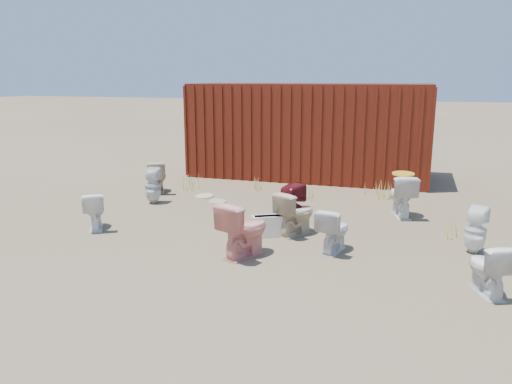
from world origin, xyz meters
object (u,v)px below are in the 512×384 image
(toilet_back_a, at_px, (153,186))
(toilet_back_beige_right, at_px, (296,213))
(toilet_front_pink, at_px, (244,229))
(toilet_back_e, at_px, (476,230))
(toilet_front_maroon, at_px, (291,208))
(toilet_front_c, at_px, (334,230))
(toilet_front_a, at_px, (94,210))
(shipping_container, at_px, (310,130))
(toilet_front_e, at_px, (488,268))
(toilet_back_yellowlid, at_px, (402,195))
(toilet_back_beige_left, at_px, (158,177))
(loose_tank, at_px, (267,226))

(toilet_back_a, xyz_separation_m, toilet_back_beige_right, (3.31, -1.16, -0.00))
(toilet_front_pink, relative_size, toilet_back_e, 1.17)
(toilet_front_maroon, bearing_deg, toilet_front_c, 169.66)
(toilet_front_a, xyz_separation_m, toilet_front_pink, (2.89, -0.48, 0.09))
(shipping_container, xyz_separation_m, toilet_back_beige_right, (0.86, -5.13, -0.83))
(shipping_container, height_order, toilet_front_a, shipping_container)
(toilet_front_a, bearing_deg, toilet_back_a, -124.40)
(toilet_front_e, bearing_deg, shipping_container, -84.08)
(toilet_front_pink, bearing_deg, toilet_back_beige_right, -88.78)
(toilet_front_a, relative_size, toilet_back_e, 0.92)
(toilet_back_beige_right, height_order, toilet_back_yellowlid, toilet_back_yellowlid)
(toilet_front_pink, xyz_separation_m, toilet_back_yellowlid, (2.10, 2.94, -0.01))
(toilet_front_e, distance_m, toilet_back_beige_left, 7.42)
(shipping_container, relative_size, toilet_back_yellowlid, 7.49)
(shipping_container, xyz_separation_m, toilet_back_yellowlid, (2.48, -3.41, -0.80))
(toilet_front_a, height_order, toilet_back_yellowlid, toilet_back_yellowlid)
(toilet_front_c, bearing_deg, toilet_back_beige_left, -18.56)
(toilet_front_maroon, distance_m, toilet_back_beige_right, 0.18)
(toilet_back_beige_left, bearing_deg, toilet_front_pink, 110.11)
(toilet_front_pink, xyz_separation_m, loose_tank, (0.05, 0.99, -0.24))
(toilet_front_a, height_order, toilet_front_maroon, toilet_front_maroon)
(toilet_front_pink, bearing_deg, toilet_back_e, -137.52)
(shipping_container, bearing_deg, toilet_front_a, -113.14)
(toilet_front_c, relative_size, toilet_back_beige_right, 0.92)
(toilet_back_a, bearing_deg, toilet_back_beige_right, 146.71)
(toilet_front_pink, relative_size, toilet_front_e, 1.25)
(toilet_front_pink, height_order, toilet_front_maroon, toilet_front_maroon)
(toilet_back_beige_right, bearing_deg, toilet_back_e, -152.59)
(toilet_front_a, xyz_separation_m, toilet_front_maroon, (3.25, 0.87, 0.09))
(toilet_front_c, distance_m, toilet_back_a, 4.42)
(toilet_back_yellowlid, xyz_separation_m, toilet_back_e, (1.12, -1.76, -0.05))
(loose_tank, bearing_deg, toilet_front_pink, -121.83)
(toilet_back_a, height_order, toilet_back_e, toilet_back_a)
(toilet_front_maroon, bearing_deg, shipping_container, -50.12)
(toilet_front_pink, xyz_separation_m, toilet_back_a, (-2.83, 2.38, -0.04))
(toilet_back_beige_right, distance_m, toilet_back_yellowlid, 2.36)
(shipping_container, relative_size, toilet_front_maroon, 7.21)
(toilet_front_c, xyz_separation_m, toilet_back_beige_left, (-4.44, 2.72, 0.02))
(toilet_back_beige_right, height_order, toilet_back_e, toilet_back_beige_right)
(toilet_back_beige_right, bearing_deg, toilet_front_c, 167.64)
(toilet_back_beige_left, bearing_deg, shipping_container, -157.32)
(toilet_back_a, bearing_deg, toilet_front_maroon, 148.10)
(toilet_front_maroon, distance_m, toilet_back_beige_left, 4.09)
(toilet_front_a, height_order, toilet_front_pink, toilet_front_pink)
(toilet_front_pink, relative_size, loose_tank, 1.65)
(toilet_back_beige_left, bearing_deg, toilet_front_e, 126.26)
(toilet_back_yellowlid, height_order, loose_tank, toilet_back_yellowlid)
(toilet_front_e, relative_size, toilet_back_a, 0.89)
(toilet_back_a, relative_size, toilet_back_beige_right, 1.00)
(toilet_front_c, height_order, toilet_back_beige_right, toilet_back_beige_right)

